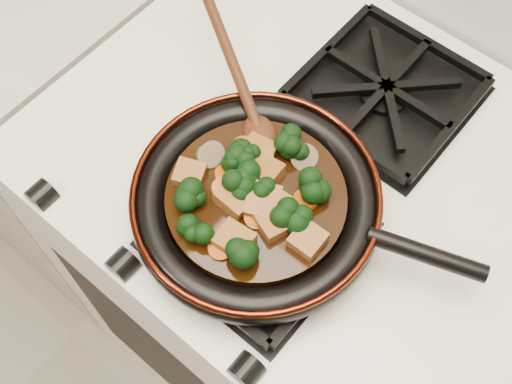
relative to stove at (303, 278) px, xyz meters
The scene contains 35 objects.
stove is the anchor object (origin of this frame).
burner_grate_front 0.48m from the stove, 90.00° to the right, with size 0.23×0.23×0.03m, color black, non-canonical shape.
burner_grate_back 0.48m from the stove, 90.00° to the left, with size 0.23×0.23×0.03m, color black, non-canonical shape.
skillet 0.51m from the stove, 96.96° to the right, with size 0.42×0.31×0.05m.
braising_sauce 0.51m from the stove, 97.96° to the right, with size 0.22×0.22×0.02m, color black.
tofu_cube_0 0.53m from the stove, 88.06° to the right, with size 0.04×0.04×0.02m, color brown.
tofu_cube_1 0.54m from the stove, 102.53° to the right, with size 0.04×0.04×0.02m, color brown.
tofu_cube_2 0.52m from the stove, 124.05° to the right, with size 0.04×0.04×0.02m, color brown.
tofu_cube_3 0.55m from the stove, 121.60° to the right, with size 0.04×0.03×0.02m, color brown.
tofu_cube_4 0.54m from the stove, 80.63° to the right, with size 0.04×0.03×0.02m, color brown.
tofu_cube_5 0.53m from the stove, 115.17° to the right, with size 0.03×0.04×0.02m, color brown.
tofu_cube_6 0.53m from the stove, 104.97° to the right, with size 0.04×0.04×0.02m, color brown.
tofu_cube_7 0.54m from the stove, 62.85° to the right, with size 0.04×0.04×0.02m, color brown.
tofu_cube_8 0.55m from the stove, 88.89° to the right, with size 0.04×0.04×0.02m, color brown.
tofu_cube_9 0.53m from the stove, 91.59° to the right, with size 0.04×0.04×0.02m, color brown.
broccoli_floret_0 0.54m from the stove, 123.65° to the right, with size 0.06×0.06×0.05m, color black, non-canonical shape.
broccoli_floret_1 0.55m from the stove, 111.81° to the right, with size 0.06×0.06×0.05m, color black, non-canonical shape.
broccoli_floret_2 0.54m from the stove, 101.26° to the right, with size 0.06×0.06×0.05m, color black, non-canonical shape.
broccoli_floret_3 0.52m from the stove, 119.98° to the right, with size 0.06×0.06×0.05m, color black, non-canonical shape.
broccoli_floret_4 0.53m from the stove, 119.08° to the right, with size 0.05×0.05×0.05m, color black, non-canonical shape.
broccoli_floret_5 0.56m from the stove, 84.62° to the right, with size 0.06×0.06×0.06m, color black, non-canonical shape.
broccoli_floret_6 0.53m from the stove, 71.71° to the right, with size 0.06×0.06×0.05m, color black, non-canonical shape.
broccoli_floret_7 0.53m from the stove, 66.59° to the right, with size 0.06×0.06×0.05m, color black, non-canonical shape.
broccoli_floret_8 0.54m from the stove, 104.48° to the right, with size 0.06×0.06×0.06m, color black, non-canonical shape.
broccoli_floret_9 0.56m from the stove, 100.54° to the right, with size 0.05×0.05×0.05m, color black, non-canonical shape.
carrot_coin_0 0.53m from the stove, 131.42° to the right, with size 0.03×0.03×0.01m, color #B04104.
carrot_coin_1 0.53m from the stove, 116.17° to the right, with size 0.03×0.03×0.01m, color #B04104.
carrot_coin_2 0.52m from the stove, 70.19° to the right, with size 0.03×0.03×0.01m, color #B04104.
carrot_coin_3 0.53m from the stove, 89.17° to the right, with size 0.03×0.03×0.01m, color #B04104.
carrot_coin_4 0.55m from the stove, 91.07° to the right, with size 0.03×0.03×0.01m, color #B04104.
carrot_coin_5 0.54m from the stove, 110.42° to the right, with size 0.03×0.03×0.01m, color #B04104.
mushroom_slice_0 0.54m from the stove, 129.79° to the right, with size 0.03×0.03×0.01m, color brown.
mushroom_slice_1 0.52m from the stove, 95.70° to the right, with size 0.03×0.03×0.01m, color brown.
mushroom_slice_2 0.54m from the stove, 128.36° to the right, with size 0.03×0.03×0.01m, color brown.
wooden_spoon 0.55m from the stove, behind, with size 0.17×0.11×0.28m.
Camera 1 is at (0.21, 1.29, 1.64)m, focal length 45.00 mm.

